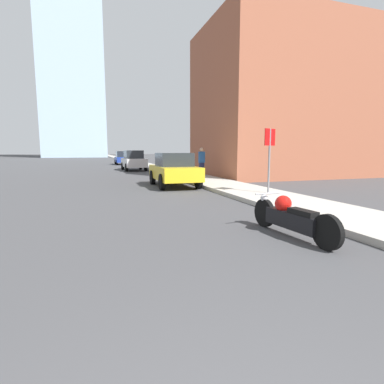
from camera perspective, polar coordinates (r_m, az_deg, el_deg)
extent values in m
cube|color=#B2ADA3|center=(40.74, -9.96, 5.38)|extent=(2.34, 240.00, 0.15)
cube|color=#9E563D|center=(22.32, 16.39, 15.76)|extent=(10.41, 8.12, 9.79)
cube|color=#9EB7CC|center=(104.10, -22.31, 29.54)|extent=(17.04, 17.04, 82.52)
cylinder|color=black|center=(6.82, 13.63, -3.89)|extent=(0.15, 0.63, 0.62)
cylinder|color=black|center=(5.56, 24.38, -7.00)|extent=(0.15, 0.63, 0.62)
cube|color=black|center=(6.15, 18.45, -5.12)|extent=(0.35, 1.34, 0.32)
sphere|color=red|center=(6.30, 16.98, -2.13)|extent=(0.33, 0.33, 0.33)
cube|color=black|center=(5.91, 20.35, -3.66)|extent=(0.26, 0.62, 0.10)
sphere|color=silver|center=(6.78, 13.58, -1.11)|extent=(0.16, 0.16, 0.16)
cylinder|color=silver|center=(6.67, 14.23, -0.26)|extent=(0.62, 0.09, 0.04)
cube|color=gold|center=(14.26, -3.44, 3.71)|extent=(1.81, 3.92, 0.62)
cube|color=#23282D|center=(14.23, -3.46, 6.19)|extent=(1.51, 1.89, 0.62)
cylinder|color=black|center=(15.30, -7.52, 2.77)|extent=(0.21, 0.71, 0.71)
cylinder|color=black|center=(15.66, -1.54, 2.95)|extent=(0.21, 0.71, 0.71)
cylinder|color=black|center=(12.94, -5.72, 1.91)|extent=(0.21, 0.71, 0.71)
cylinder|color=black|center=(13.36, 1.25, 2.13)|extent=(0.21, 0.71, 0.71)
cube|color=silver|center=(26.91, -11.05, 5.52)|extent=(1.84, 4.20, 0.72)
cube|color=#23282D|center=(26.89, -11.09, 7.03)|extent=(1.51, 2.04, 0.70)
cylinder|color=black|center=(28.08, -13.08, 4.82)|extent=(0.22, 0.67, 0.66)
cylinder|color=black|center=(28.32, -9.83, 4.93)|extent=(0.22, 0.67, 0.66)
cylinder|color=black|center=(25.54, -12.36, 4.57)|extent=(0.22, 0.67, 0.66)
cylinder|color=black|center=(25.80, -8.80, 4.69)|extent=(0.22, 0.67, 0.66)
cube|color=#1E3899|center=(39.74, -13.01, 6.04)|extent=(1.87, 4.57, 0.66)
cube|color=#23282D|center=(39.73, -13.04, 7.06)|extent=(1.59, 2.20, 0.75)
cylinder|color=black|center=(41.09, -14.40, 5.59)|extent=(0.20, 0.60, 0.60)
cylinder|color=black|center=(41.24, -11.94, 5.67)|extent=(0.20, 0.60, 0.60)
cylinder|color=black|center=(38.27, -14.13, 5.46)|extent=(0.20, 0.60, 0.60)
cylinder|color=black|center=(38.43, -11.50, 5.54)|extent=(0.20, 0.60, 0.60)
cylinder|color=slate|center=(11.26, 14.48, 5.71)|extent=(0.07, 0.07, 2.32)
cube|color=red|center=(11.27, 14.63, 10.08)|extent=(0.57, 0.26, 0.60)
cube|color=#1E2347|center=(18.09, 1.85, 4.27)|extent=(0.29, 0.20, 0.84)
cube|color=#235193|center=(18.06, 1.86, 6.65)|extent=(0.36, 0.20, 0.66)
sphere|color=tan|center=(18.05, 1.86, 8.09)|extent=(0.24, 0.24, 0.24)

